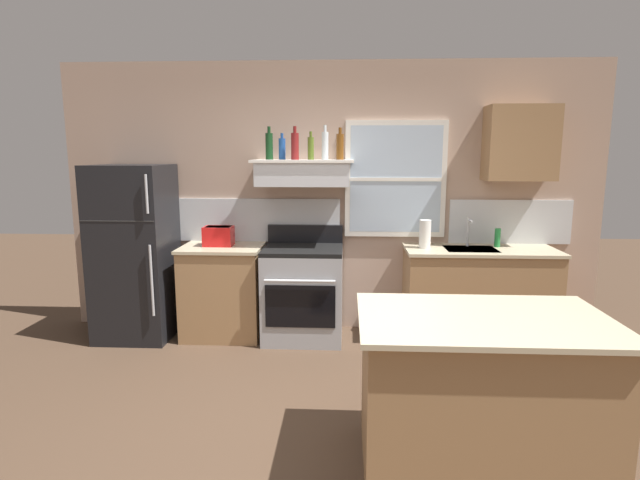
# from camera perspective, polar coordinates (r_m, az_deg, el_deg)

# --- Properties ---
(ground_plane) EXTENTS (16.00, 16.00, 0.00)m
(ground_plane) POSITION_cam_1_polar(r_m,az_deg,el_deg) (3.41, -0.25, -22.23)
(ground_plane) COLOR #4C3828
(back_wall) EXTENTS (5.40, 0.11, 2.70)m
(back_wall) POSITION_cam_1_polar(r_m,az_deg,el_deg) (5.13, 1.52, 4.74)
(back_wall) COLOR tan
(back_wall) RESTS_ON ground_plane
(refrigerator) EXTENTS (0.70, 0.72, 1.70)m
(refrigerator) POSITION_cam_1_polar(r_m,az_deg,el_deg) (5.24, -20.24, -1.32)
(refrigerator) COLOR black
(refrigerator) RESTS_ON ground_plane
(counter_left_of_stove) EXTENTS (0.79, 0.63, 0.91)m
(counter_left_of_stove) POSITION_cam_1_polar(r_m,az_deg,el_deg) (5.12, -10.88, -5.67)
(counter_left_of_stove) COLOR #9E754C
(counter_left_of_stove) RESTS_ON ground_plane
(toaster) EXTENTS (0.30, 0.20, 0.19)m
(toaster) POSITION_cam_1_polar(r_m,az_deg,el_deg) (5.03, -11.43, 0.48)
(toaster) COLOR red
(toaster) RESTS_ON counter_left_of_stove
(stove_range) EXTENTS (0.76, 0.69, 1.09)m
(stove_range) POSITION_cam_1_polar(r_m,az_deg,el_deg) (4.95, -1.91, -5.93)
(stove_range) COLOR #9EA0A5
(stove_range) RESTS_ON ground_plane
(range_hood_shelf) EXTENTS (0.96, 0.52, 0.24)m
(range_hood_shelf) POSITION_cam_1_polar(r_m,az_deg,el_deg) (4.86, -1.90, 7.65)
(range_hood_shelf) COLOR silver
(bottle_dark_green_wine) EXTENTS (0.07, 0.07, 0.31)m
(bottle_dark_green_wine) POSITION_cam_1_polar(r_m,az_deg,el_deg) (4.94, -5.78, 10.58)
(bottle_dark_green_wine) COLOR #143819
(bottle_dark_green_wine) RESTS_ON range_hood_shelf
(bottle_blue_liqueur) EXTENTS (0.07, 0.07, 0.25)m
(bottle_blue_liqueur) POSITION_cam_1_polar(r_m,az_deg,el_deg) (4.94, -4.32, 10.30)
(bottle_blue_liqueur) COLOR #1E478C
(bottle_blue_liqueur) RESTS_ON range_hood_shelf
(bottle_red_label_wine) EXTENTS (0.07, 0.07, 0.31)m
(bottle_red_label_wine) POSITION_cam_1_polar(r_m,az_deg,el_deg) (4.85, -2.86, 10.63)
(bottle_red_label_wine) COLOR maroon
(bottle_red_label_wine) RESTS_ON range_hood_shelf
(bottle_olive_oil_square) EXTENTS (0.06, 0.06, 0.26)m
(bottle_olive_oil_square) POSITION_cam_1_polar(r_m,az_deg,el_deg) (4.86, -1.05, 10.40)
(bottle_olive_oil_square) COLOR #4C601E
(bottle_olive_oil_square) RESTS_ON range_hood_shelf
(bottle_clear_tall) EXTENTS (0.06, 0.06, 0.32)m
(bottle_clear_tall) POSITION_cam_1_polar(r_m,az_deg,el_deg) (4.85, 0.58, 10.69)
(bottle_clear_tall) COLOR silver
(bottle_clear_tall) RESTS_ON range_hood_shelf
(bottle_amber_wine) EXTENTS (0.07, 0.07, 0.30)m
(bottle_amber_wine) POSITION_cam_1_polar(r_m,az_deg,el_deg) (4.85, 2.29, 10.57)
(bottle_amber_wine) COLOR brown
(bottle_amber_wine) RESTS_ON range_hood_shelf
(counter_right_with_sink) EXTENTS (1.43, 0.63, 0.91)m
(counter_right_with_sink) POSITION_cam_1_polar(r_m,az_deg,el_deg) (5.13, 17.50, -5.90)
(counter_right_with_sink) COLOR #9E754C
(counter_right_with_sink) RESTS_ON ground_plane
(sink_faucet) EXTENTS (0.03, 0.17, 0.28)m
(sink_faucet) POSITION_cam_1_polar(r_m,az_deg,el_deg) (5.07, 16.50, 1.22)
(sink_faucet) COLOR silver
(sink_faucet) RESTS_ON counter_right_with_sink
(paper_towel_roll) EXTENTS (0.11, 0.11, 0.27)m
(paper_towel_roll) POSITION_cam_1_polar(r_m,az_deg,el_deg) (4.90, 11.82, 0.66)
(paper_towel_roll) COLOR white
(paper_towel_roll) RESTS_ON counter_right_with_sink
(dish_soap_bottle) EXTENTS (0.06, 0.06, 0.18)m
(dish_soap_bottle) POSITION_cam_1_polar(r_m,az_deg,el_deg) (5.16, 19.47, 0.25)
(dish_soap_bottle) COLOR #268C3F
(dish_soap_bottle) RESTS_ON counter_right_with_sink
(kitchen_island) EXTENTS (1.40, 0.90, 0.91)m
(kitchen_island) POSITION_cam_1_polar(r_m,az_deg,el_deg) (3.14, 17.69, -16.17)
(kitchen_island) COLOR #9E754C
(kitchen_island) RESTS_ON ground_plane
(upper_cabinet_right) EXTENTS (0.64, 0.32, 0.70)m
(upper_cabinet_right) POSITION_cam_1_polar(r_m,az_deg,el_deg) (5.19, 21.75, 10.16)
(upper_cabinet_right) COLOR #9E754C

